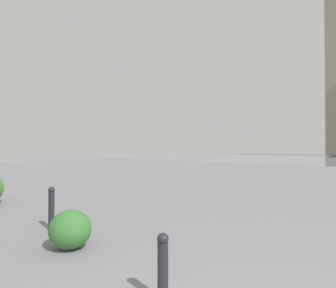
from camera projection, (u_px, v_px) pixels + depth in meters
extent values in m
cylinder|color=#232328|center=(163.00, 272.00, 3.01)|extent=(0.12, 0.12, 0.66)
sphere|color=#232328|center=(163.00, 239.00, 3.02)|extent=(0.13, 0.13, 0.13)
cylinder|color=#232328|center=(51.00, 210.00, 5.68)|extent=(0.12, 0.12, 0.78)
sphere|color=#232328|center=(51.00, 190.00, 5.68)|extent=(0.13, 0.13, 0.13)
ellipsoid|color=#387533|center=(70.00, 229.00, 4.61)|extent=(0.76, 0.68, 0.64)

